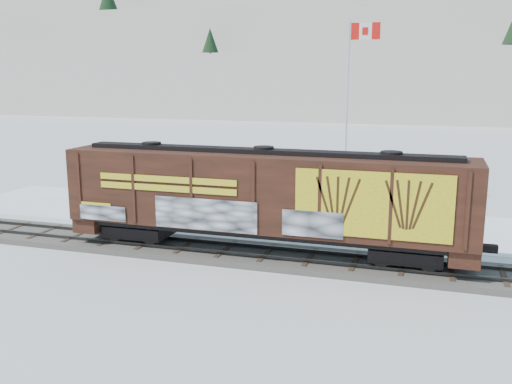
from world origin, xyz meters
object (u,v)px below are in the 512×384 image
(car_silver, at_px, (187,206))
(car_dark, at_px, (394,214))
(car_white, at_px, (251,205))
(hopper_railcar, at_px, (264,195))
(flagpole, at_px, (348,139))

(car_silver, relative_size, car_dark, 1.06)
(car_white, xyz_separation_m, car_dark, (8.23, 0.41, -0.03))
(car_dark, bearing_deg, car_white, 68.62)
(hopper_railcar, height_order, flagpole, flagpole)
(car_silver, height_order, car_white, car_silver)
(flagpole, height_order, car_white, flagpole)
(hopper_railcar, xyz_separation_m, flagpole, (1.93, 12.03, 1.26))
(car_silver, bearing_deg, flagpole, -60.90)
(car_white, bearing_deg, car_dark, -75.17)
(flagpole, xyz_separation_m, car_white, (-4.90, -4.59, -3.56))
(flagpole, relative_size, car_dark, 2.62)
(hopper_railcar, xyz_separation_m, car_dark, (5.25, 7.84, -2.33))
(hopper_railcar, relative_size, car_white, 4.48)
(car_white, height_order, car_dark, car_white)
(flagpole, height_order, car_dark, flagpole)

